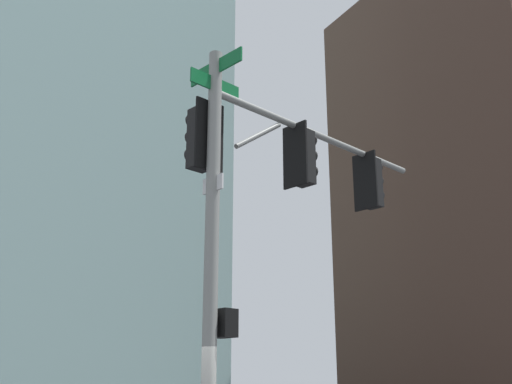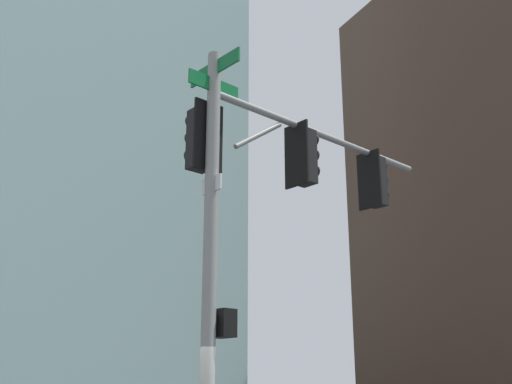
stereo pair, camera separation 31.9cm
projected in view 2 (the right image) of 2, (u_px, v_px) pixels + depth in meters
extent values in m
cylinder|color=gray|center=(210.00, 272.00, 8.82)|extent=(0.21, 0.21, 7.09)
cylinder|color=gray|center=(326.00, 137.00, 11.38)|extent=(1.48, 5.16, 0.12)
cylinder|color=gray|center=(258.00, 135.00, 10.16)|extent=(0.35, 1.02, 0.75)
cube|color=#0F6B33|center=(214.00, 68.00, 9.82)|extent=(1.19, 0.34, 0.24)
cube|color=#0F6B33|center=(214.00, 85.00, 9.73)|extent=(0.28, 0.96, 0.24)
cube|color=white|center=(212.00, 184.00, 9.22)|extent=(0.44, 0.14, 0.24)
cube|color=black|center=(304.00, 157.00, 10.82)|extent=(0.42, 0.42, 1.00)
cube|color=black|center=(296.00, 154.00, 10.70)|extent=(0.54, 0.18, 1.16)
sphere|color=red|center=(311.00, 144.00, 11.04)|extent=(0.20, 0.20, 0.20)
cylinder|color=black|center=(314.00, 140.00, 11.11)|extent=(0.23, 0.10, 0.23)
sphere|color=#4C330A|center=(312.00, 160.00, 10.95)|extent=(0.20, 0.20, 0.20)
cylinder|color=black|center=(314.00, 156.00, 11.02)|extent=(0.23, 0.10, 0.23)
sphere|color=#0A3819|center=(312.00, 176.00, 10.86)|extent=(0.20, 0.20, 0.20)
cylinder|color=black|center=(315.00, 172.00, 10.93)|extent=(0.23, 0.10, 0.23)
cube|color=black|center=(375.00, 182.00, 12.13)|extent=(0.42, 0.42, 1.00)
cube|color=black|center=(369.00, 180.00, 12.01)|extent=(0.54, 0.18, 1.16)
sphere|color=red|center=(381.00, 170.00, 12.35)|extent=(0.20, 0.20, 0.20)
cylinder|color=black|center=(382.00, 166.00, 12.42)|extent=(0.23, 0.10, 0.23)
sphere|color=#4C330A|center=(382.00, 184.00, 12.26)|extent=(0.20, 0.20, 0.20)
cylinder|color=black|center=(383.00, 180.00, 12.33)|extent=(0.23, 0.10, 0.23)
sphere|color=#0A3819|center=(382.00, 198.00, 12.17)|extent=(0.20, 0.20, 0.20)
cylinder|color=black|center=(384.00, 195.00, 12.24)|extent=(0.23, 0.10, 0.23)
cube|color=black|center=(201.00, 139.00, 9.69)|extent=(0.42, 0.42, 1.00)
cube|color=black|center=(208.00, 136.00, 9.55)|extent=(0.18, 0.54, 1.16)
sphere|color=red|center=(194.00, 126.00, 9.92)|extent=(0.20, 0.20, 0.20)
cylinder|color=black|center=(191.00, 122.00, 10.00)|extent=(0.10, 0.23, 0.23)
sphere|color=#4C330A|center=(193.00, 143.00, 9.83)|extent=(0.20, 0.20, 0.20)
cylinder|color=black|center=(191.00, 139.00, 9.91)|extent=(0.10, 0.23, 0.23)
sphere|color=#0A3819|center=(193.00, 161.00, 9.74)|extent=(0.20, 0.20, 0.20)
cylinder|color=black|center=(190.00, 156.00, 9.82)|extent=(0.10, 0.23, 0.23)
cube|color=black|center=(223.00, 324.00, 8.77)|extent=(0.41, 0.34, 0.40)
cube|color=#EA5914|center=(230.00, 324.00, 8.86)|extent=(0.25, 0.08, 0.28)
cube|color=#4C3328|center=(500.00, 181.00, 48.58)|extent=(20.35, 14.95, 34.96)
cube|color=#9EC6C1|center=(45.00, 34.00, 51.59)|extent=(27.77, 24.49, 60.47)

